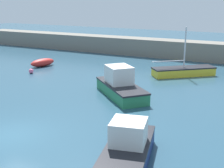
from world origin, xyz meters
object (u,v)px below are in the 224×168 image
object	(u,v)px
cabin_cruiser_white	(127,150)
motorboat_grey_hull	(120,85)
sailboat_short_mast	(183,71)
mooring_buoy_pink	(31,71)
rowboat_blue_near	(43,62)

from	to	relation	value
cabin_cruiser_white	motorboat_grey_hull	bearing A→B (deg)	-165.89
sailboat_short_mast	motorboat_grey_hull	xyz separation A→B (m)	(-2.58, -8.53, 0.36)
motorboat_grey_hull	mooring_buoy_pink	world-z (taller)	motorboat_grey_hull
cabin_cruiser_white	mooring_buoy_pink	distance (m)	19.47
rowboat_blue_near	sailboat_short_mast	world-z (taller)	sailboat_short_mast
motorboat_grey_hull	mooring_buoy_pink	size ratio (longest dim) A/B	12.27
rowboat_blue_near	mooring_buoy_pink	world-z (taller)	rowboat_blue_near
cabin_cruiser_white	mooring_buoy_pink	xyz separation A→B (m)	(-15.68, 11.55, -0.43)
rowboat_blue_near	mooring_buoy_pink	size ratio (longest dim) A/B	6.73
cabin_cruiser_white	sailboat_short_mast	bearing A→B (deg)	173.51
cabin_cruiser_white	mooring_buoy_pink	world-z (taller)	cabin_cruiser_white
cabin_cruiser_white	mooring_buoy_pink	size ratio (longest dim) A/B	12.23
cabin_cruiser_white	mooring_buoy_pink	bearing A→B (deg)	-139.72
rowboat_blue_near	motorboat_grey_hull	distance (m)	13.46
mooring_buoy_pink	motorboat_grey_hull	bearing A→B (deg)	-12.92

